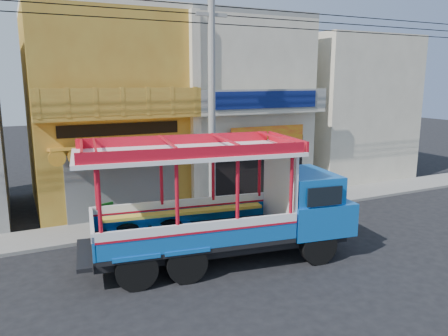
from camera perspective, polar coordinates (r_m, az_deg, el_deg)
name	(u,v)px	position (r m, az deg, el deg)	size (l,w,h in m)	color
ground	(282,246)	(14.66, 7.56, -10.13)	(90.00, 90.00, 0.00)	black
sidewalk	(228,212)	(17.91, 0.47, -5.76)	(30.00, 2.00, 0.12)	slate
shophouse_left	(104,109)	(19.64, -15.43, 7.40)	(6.00, 7.50, 8.24)	#A77425
shophouse_right	(228,106)	(21.57, 0.57, 8.15)	(6.00, 6.75, 8.24)	beige
party_pilaster	(196,115)	(17.51, -3.71, 6.98)	(0.35, 0.30, 8.00)	beige
filler_building_right	(340,108)	(25.52, 14.87, 7.61)	(6.00, 6.00, 7.60)	beige
utility_pole	(215,89)	(16.10, -1.13, 10.28)	(28.00, 0.26, 9.00)	gray
songthaew_truck	(239,202)	(13.02, 2.01, -4.49)	(8.25, 3.66, 3.72)	black
green_sign	(106,217)	(16.45, -15.10, -6.18)	(0.57, 0.42, 0.89)	black
potted_plant_b	(268,196)	(18.55, 5.74, -3.63)	(0.47, 0.38, 0.86)	#185217
potted_plant_c	(282,190)	(19.35, 7.61, -2.92)	(0.52, 0.52, 0.93)	#185217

